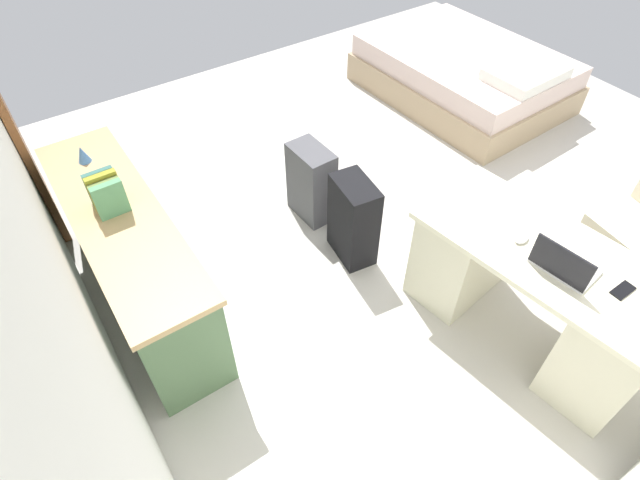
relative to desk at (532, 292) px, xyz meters
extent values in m
plane|color=beige|center=(1.20, -0.26, -0.38)|extent=(5.96, 5.96, 0.00)
cube|color=silver|center=(1.20, 2.22, 1.04)|extent=(4.37, 0.10, 2.85)
cube|color=beige|center=(0.00, 0.00, 0.33)|extent=(1.52, 0.85, 0.04)
cube|color=beige|center=(-0.49, -0.07, -0.03)|extent=(0.48, 0.64, 0.69)
cube|color=beige|center=(0.49, 0.07, -0.03)|extent=(0.48, 0.64, 0.69)
cylinder|color=black|center=(-0.07, -0.89, -0.36)|extent=(0.52, 0.52, 0.04)
cylinder|color=black|center=(-0.07, -0.89, -0.17)|extent=(0.06, 0.06, 0.42)
cube|color=beige|center=(-0.07, -0.89, 0.08)|extent=(0.52, 0.52, 0.08)
cube|color=#4C6B47|center=(1.56, 1.84, -0.02)|extent=(1.76, 0.44, 0.73)
cube|color=tan|center=(1.56, 1.84, 0.37)|extent=(1.80, 0.48, 0.04)
cube|color=#415B3C|center=(1.17, 1.61, -0.18)|extent=(0.67, 0.01, 0.25)
cube|color=#415B3C|center=(1.96, 1.61, -0.18)|extent=(0.67, 0.01, 0.25)
cube|color=tan|center=(2.26, -1.75, -0.24)|extent=(1.95, 1.47, 0.28)
cube|color=beige|center=(2.26, -1.75, 0.00)|extent=(1.89, 1.41, 0.20)
cube|color=white|center=(1.59, -1.77, 0.15)|extent=(0.51, 0.70, 0.10)
cube|color=black|center=(1.12, 0.47, -0.06)|extent=(0.39, 0.27, 0.64)
cube|color=#4C4C51|center=(1.64, 0.47, -0.08)|extent=(0.37, 0.23, 0.60)
cube|color=#B7B7BC|center=(-0.11, 0.03, 0.35)|extent=(0.34, 0.26, 0.02)
cube|color=black|center=(-0.12, 0.13, 0.46)|extent=(0.31, 0.05, 0.19)
ellipsoid|color=white|center=(0.15, 0.06, 0.36)|extent=(0.07, 0.11, 0.03)
cube|color=black|center=(-0.37, -0.08, 0.35)|extent=(0.07, 0.14, 0.01)
cube|color=#559565|center=(1.56, 1.84, 0.49)|extent=(0.04, 0.17, 0.22)
cube|color=olive|center=(1.60, 1.84, 0.49)|extent=(0.03, 0.17, 0.21)
cube|color=olive|center=(1.64, 1.84, 0.50)|extent=(0.04, 0.17, 0.23)
cube|color=#416D23|center=(1.68, 1.84, 0.49)|extent=(0.04, 0.17, 0.20)
cube|color=#35685F|center=(1.72, 1.84, 0.49)|extent=(0.03, 0.17, 0.20)
cone|color=#4C7FBF|center=(2.15, 1.84, 0.44)|extent=(0.08, 0.08, 0.11)
camera|label=1|loc=(-0.83, 2.07, 2.37)|focal=28.65mm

